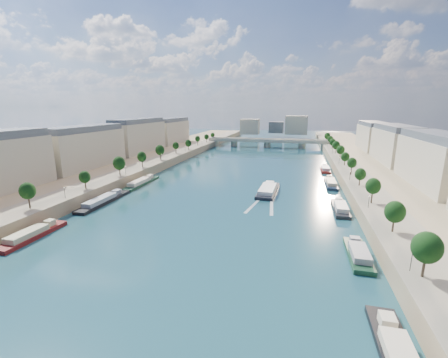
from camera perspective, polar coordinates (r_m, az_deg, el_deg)
The scene contains 17 objects.
ground at distance 164.30m, azimuth 3.47°, elevation 0.36°, with size 700.00×700.00×0.00m, color #0C2837.
quay_left at distance 190.23m, azimuth -18.37°, elevation 2.28°, with size 44.00×520.00×5.00m, color #9E8460.
quay_right at distance 166.75m, azimuth 28.59°, elevation -0.23°, with size 44.00×520.00×5.00m, color #9E8460.
pave_left at distance 182.22m, azimuth -14.43°, elevation 2.89°, with size 14.00×520.00×0.10m, color gray.
pave_right at distance 163.01m, azimuth 23.60°, elevation 0.94°, with size 14.00×520.00×0.10m, color gray.
trees_left at distance 182.14m, azimuth -13.67°, elevation 4.66°, with size 4.80×268.80×8.26m.
trees_right at distance 171.42m, azimuth 22.59°, elevation 3.46°, with size 4.80×268.80×8.26m.
lamps_left at distance 170.98m, azimuth -14.73°, elevation 3.12°, with size 0.36×200.36×4.28m.
lamps_right at distance 166.64m, azimuth 21.90°, elevation 2.32°, with size 0.36×200.36×4.28m.
buildings_left at distance 205.23m, azimuth -19.97°, elevation 6.89°, with size 16.00×226.00×23.20m.
buildings_right at distance 179.51m, azimuth 32.20°, elevation 4.76°, with size 16.00×226.00×23.20m.
skyline at distance 378.38m, azimuth 10.25°, elevation 9.92°, with size 79.00×42.00×22.00m.
bridge at distance 288.43m, azimuth 8.23°, elevation 7.00°, with size 112.00×12.00×8.15m.
tour_barge at distance 136.13m, azimuth 8.37°, elevation -2.14°, with size 8.49×26.77×3.69m.
wake at distance 120.57m, azimuth 7.53°, elevation -4.67°, with size 10.76×26.01×0.04m.
moored_barges_left at distance 119.65m, azimuth -25.62°, elevation -5.66°, with size 5.00×117.44×3.60m.
moored_barges_right at distance 118.93m, azimuth 21.34°, elevation -5.36°, with size 5.00×165.47×3.60m.
Camera 1 is at (29.10, -57.28, 37.56)m, focal length 24.00 mm.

